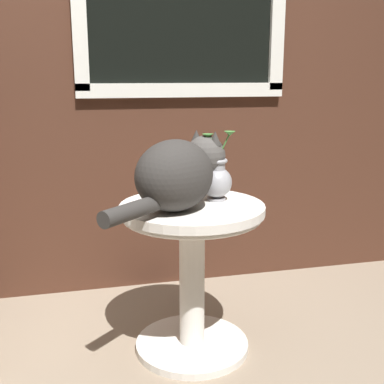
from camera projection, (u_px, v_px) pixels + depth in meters
name	position (u px, v px, depth m)	size (l,w,h in m)	color
ground_plane	(132.00, 381.00, 1.83)	(6.00, 6.00, 0.00)	gray
back_wall	(106.00, 35.00, 2.36)	(4.00, 0.07, 2.60)	#47281C
wicker_side_table	(192.00, 254.00, 1.96)	(0.57, 0.57, 0.62)	silver
cat	(178.00, 173.00, 1.82)	(0.53, 0.49, 0.28)	#33302D
pewter_vase_with_ivy	(216.00, 178.00, 1.96)	(0.13, 0.12, 0.28)	#99999E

